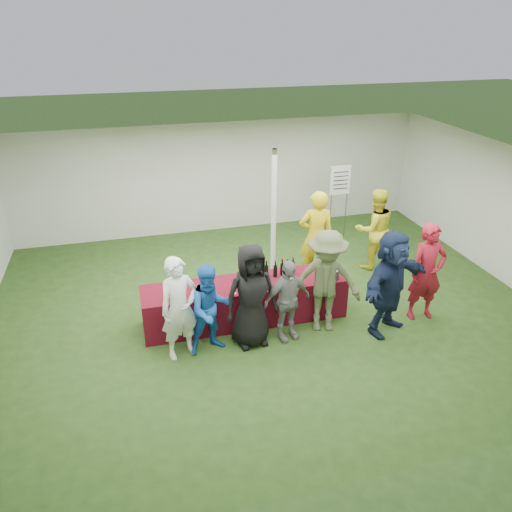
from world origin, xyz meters
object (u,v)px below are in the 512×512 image
object	(u,v)px
wine_list_sign	(340,186)
customer_5	(390,283)
customer_1	(211,309)
customer_4	(326,282)
serving_table	(245,301)
customer_0	(179,308)
dump_bucket	(332,273)
customer_3	(287,301)
customer_2	(251,296)
staff_pourer	(316,237)
customer_6	(427,272)
staff_back	(374,229)

from	to	relation	value
wine_list_sign	customer_5	size ratio (longest dim) A/B	0.96
customer_1	customer_4	distance (m)	1.99
serving_table	customer_0	distance (m)	1.50
dump_bucket	customer_3	bearing A→B (deg)	-153.73
dump_bucket	customer_4	size ratio (longest dim) A/B	0.14
dump_bucket	customer_2	xyz separation A→B (m)	(-1.61, -0.47, 0.05)
staff_pourer	customer_3	distance (m)	2.21
wine_list_sign	customer_1	size ratio (longest dim) A/B	1.17
serving_table	customer_2	world-z (taller)	customer_2
customer_3	customer_5	world-z (taller)	customer_5
customer_0	customer_1	xyz separation A→B (m)	(0.49, 0.00, -0.10)
wine_list_sign	customer_0	bearing A→B (deg)	-138.84
wine_list_sign	customer_2	distance (m)	4.90
customer_1	customer_4	bearing A→B (deg)	-7.48
staff_pourer	customer_4	size ratio (longest dim) A/B	1.04
serving_table	customer_0	xyz separation A→B (m)	(-1.23, -0.72, 0.49)
customer_4	serving_table	bearing A→B (deg)	168.60
customer_2	customer_5	size ratio (longest dim) A/B	0.96
customer_2	customer_5	xyz separation A→B (m)	(2.34, -0.25, 0.04)
customer_6	staff_pourer	bearing A→B (deg)	129.42
customer_1	customer_6	size ratio (longest dim) A/B	0.85
customer_0	customer_5	distance (m)	3.51
staff_back	customer_0	distance (m)	4.83
serving_table	dump_bucket	size ratio (longest dim) A/B	14.21
serving_table	staff_pourer	xyz separation A→B (m)	(1.75, 1.12, 0.59)
customer_0	customer_4	xyz separation A→B (m)	(2.48, 0.11, 0.06)
staff_pourer	serving_table	bearing A→B (deg)	42.04
customer_4	customer_3	bearing A→B (deg)	-157.01
customer_4	customer_5	distance (m)	1.07
staff_pourer	customer_3	size ratio (longest dim) A/B	1.33
dump_bucket	customer_2	bearing A→B (deg)	-163.67
dump_bucket	customer_4	world-z (taller)	customer_4
customer_0	customer_2	size ratio (longest dim) A/B	0.97
customer_0	customer_3	size ratio (longest dim) A/B	1.20
customer_0	staff_back	bearing A→B (deg)	8.33
staff_back	customer_0	world-z (taller)	staff_back
serving_table	staff_pourer	bearing A→B (deg)	32.68
dump_bucket	staff_back	size ratio (longest dim) A/B	0.14
serving_table	staff_pourer	size ratio (longest dim) A/B	1.87
wine_list_sign	customer_0	distance (m)	5.73
customer_3	dump_bucket	bearing A→B (deg)	14.54
wine_list_sign	customer_6	xyz separation A→B (m)	(0.03, -3.75, -0.41)
customer_3	customer_1	bearing A→B (deg)	168.37
serving_table	customer_2	xyz separation A→B (m)	(-0.07, -0.69, 0.52)
customer_4	wine_list_sign	bearing A→B (deg)	78.13
staff_pourer	wine_list_sign	bearing A→B (deg)	-115.42
customer_1	serving_table	bearing A→B (deg)	33.87
dump_bucket	customer_5	xyz separation A→B (m)	(0.73, -0.72, 0.09)
staff_back	customer_1	bearing A→B (deg)	28.87
customer_2	staff_back	bearing A→B (deg)	26.46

